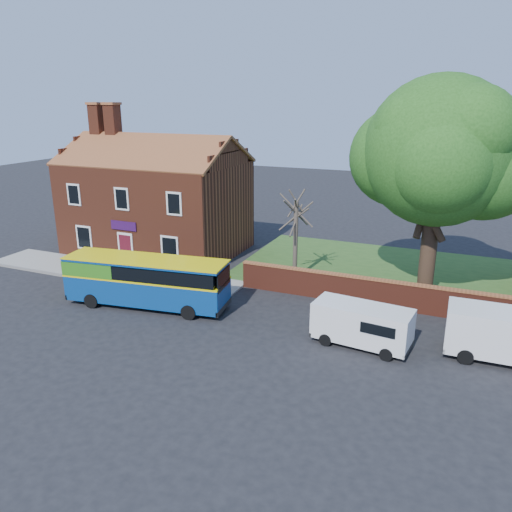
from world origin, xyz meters
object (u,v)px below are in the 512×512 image
at_px(van_far, 510,334).
at_px(large_tree, 441,156).
at_px(bus, 142,279).
at_px(van_near, 362,324).

relative_size(van_far, large_tree, 0.42).
relative_size(bus, van_far, 1.78).
height_order(bus, van_near, bus).
height_order(van_near, van_far, van_far).
distance_m(bus, van_near, 12.01).
bearing_deg(van_far, large_tree, 120.49).
xyz_separation_m(bus, van_far, (18.09, 1.04, -0.29)).
distance_m(van_far, large_tree, 10.06).
xyz_separation_m(van_far, large_tree, (-3.88, 6.40, 6.73)).
bearing_deg(large_tree, van_far, -58.78).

